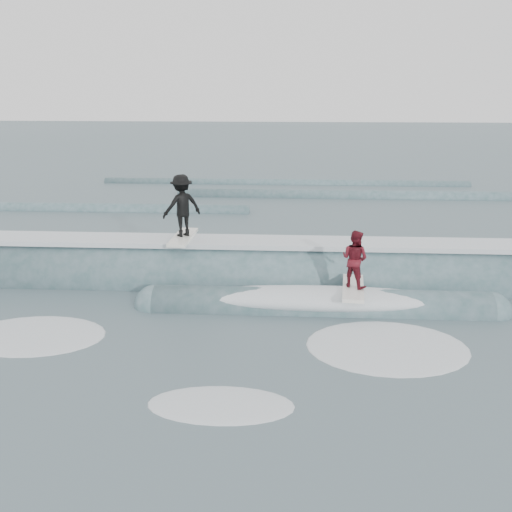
{
  "coord_description": "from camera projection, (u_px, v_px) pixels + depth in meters",
  "views": [
    {
      "loc": [
        0.94,
        -12.23,
        5.85
      ],
      "look_at": [
        0.0,
        3.36,
        1.1
      ],
      "focal_mm": 40.0,
      "sensor_mm": 36.0,
      "label": 1
    }
  ],
  "objects": [
    {
      "name": "breaking_wave",
      "position": [
        265.0,
        283.0,
        17.31
      ],
      "size": [
        23.25,
        4.01,
        2.47
      ],
      "color": "#37595D",
      "rests_on": "ground"
    },
    {
      "name": "surfer_red",
      "position": [
        354.0,
        263.0,
        14.96
      ],
      "size": [
        0.94,
        2.04,
        1.63
      ],
      "color": "white",
      "rests_on": "ground"
    },
    {
      "name": "far_swells",
      "position": [
        249.0,
        198.0,
        30.37
      ],
      "size": [
        39.87,
        8.65,
        0.8
      ],
      "color": "#37595D",
      "rests_on": "ground"
    },
    {
      "name": "ground",
      "position": [
        247.0,
        342.0,
        13.44
      ],
      "size": [
        160.0,
        160.0,
        0.0
      ],
      "primitive_type": "plane",
      "color": "#415A5F",
      "rests_on": "ground"
    },
    {
      "name": "whitewater",
      "position": [
        173.0,
        346.0,
        13.24
      ],
      "size": [
        14.59,
        5.03,
        0.1
      ],
      "color": "white",
      "rests_on": "ground"
    },
    {
      "name": "surfer_black",
      "position": [
        182.0,
        208.0,
        17.07
      ],
      "size": [
        1.38,
        2.02,
        1.96
      ],
      "color": "white",
      "rests_on": "ground"
    }
  ]
}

